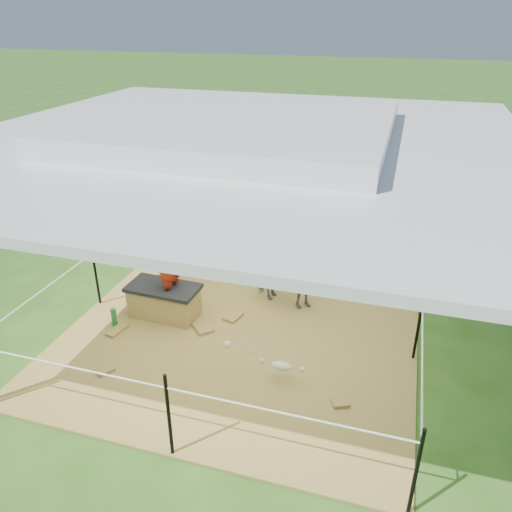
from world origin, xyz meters
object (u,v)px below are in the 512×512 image
(pony, at_px, (286,278))
(picnic_table_near, at_px, (383,157))
(distant_person, at_px, (423,163))
(trash_barrel, at_px, (483,181))
(straw_bale, at_px, (164,302))
(woman, at_px, (167,254))
(foal, at_px, (282,364))
(green_bottle, at_px, (114,317))

(pony, relative_size, picnic_table_near, 0.65)
(picnic_table_near, bearing_deg, pony, -84.22)
(picnic_table_near, distance_m, distant_person, 1.45)
(pony, xyz_separation_m, trash_barrel, (3.22, 5.83, -0.04))
(straw_bale, height_order, picnic_table_near, picnic_table_near)
(woman, relative_size, pony, 1.07)
(trash_barrel, bearing_deg, pony, -118.88)
(foal, distance_m, trash_barrel, 7.99)
(green_bottle, bearing_deg, woman, 34.70)
(distant_person, bearing_deg, straw_bale, 82.56)
(foal, distance_m, distant_person, 8.53)
(distant_person, bearing_deg, foal, 96.95)
(straw_bale, distance_m, foal, 2.12)
(distant_person, bearing_deg, picnic_table_near, -25.53)
(distant_person, bearing_deg, woman, 83.19)
(green_bottle, relative_size, foal, 0.33)
(green_bottle, xyz_separation_m, trash_barrel, (5.34, 7.04, 0.28))
(green_bottle, bearing_deg, straw_bale, 39.29)
(woman, height_order, pony, woman)
(green_bottle, bearing_deg, foal, -9.63)
(green_bottle, distance_m, trash_barrel, 8.84)
(straw_bale, height_order, pony, pony)
(woman, height_order, picnic_table_near, woman)
(pony, height_order, picnic_table_near, pony)
(straw_bale, distance_m, pony, 1.76)
(picnic_table_near, relative_size, distant_person, 1.56)
(straw_bale, bearing_deg, trash_barrel, 53.97)
(woman, height_order, foal, woman)
(straw_bale, xyz_separation_m, picnic_table_near, (2.42, 8.49, 0.10))
(woman, distance_m, pony, 1.74)
(foal, xyz_separation_m, distant_person, (1.54, 8.39, 0.27))
(pony, relative_size, trash_barrel, 1.20)
(picnic_table_near, bearing_deg, straw_bale, -93.90)
(woman, relative_size, green_bottle, 4.32)
(straw_bale, relative_size, woman, 0.83)
(woman, bearing_deg, trash_barrel, 147.00)
(pony, xyz_separation_m, picnic_table_near, (0.84, 7.74, -0.14))
(woman, distance_m, distant_person, 8.25)
(trash_barrel, distance_m, distant_person, 1.62)
(straw_bale, relative_size, picnic_table_near, 0.58)
(trash_barrel, bearing_deg, picnic_table_near, 141.22)
(pony, height_order, foal, pony)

